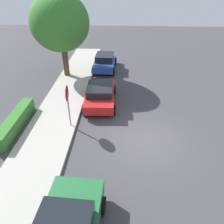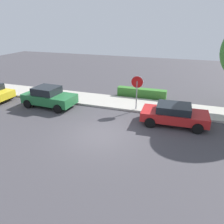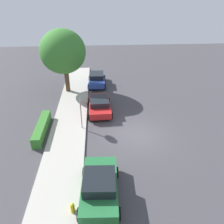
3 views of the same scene
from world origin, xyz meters
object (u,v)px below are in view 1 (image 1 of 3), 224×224
at_px(parked_car_red, 100,94).
at_px(parked_car_blue, 105,62).
at_px(street_tree_near_corner, 60,23).
at_px(stop_sign, 68,99).

relative_size(parked_car_red, parked_car_blue, 1.04).
distance_m(parked_car_blue, street_tree_near_corner, 5.09).
bearing_deg(parked_car_blue, street_tree_near_corner, 117.09).
relative_size(parked_car_blue, street_tree_near_corner, 0.61).
xyz_separation_m(stop_sign, street_tree_near_corner, (7.38, 1.98, 2.47)).
distance_m(parked_car_red, street_tree_near_corner, 6.76).
relative_size(stop_sign, street_tree_near_corner, 0.40).
bearing_deg(street_tree_near_corner, parked_car_blue, -62.91).
height_order(parked_car_blue, street_tree_near_corner, street_tree_near_corner).
distance_m(stop_sign, street_tree_near_corner, 8.03).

